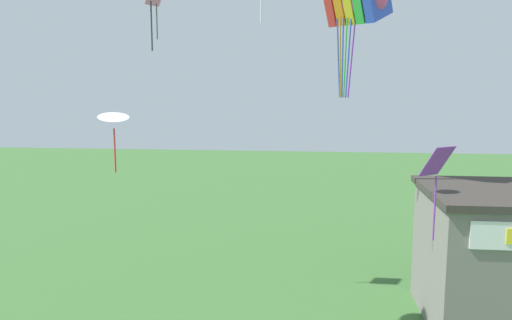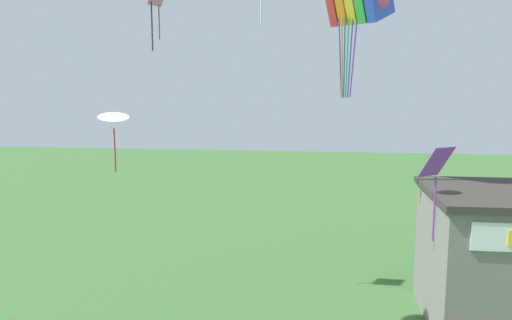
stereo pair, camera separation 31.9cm
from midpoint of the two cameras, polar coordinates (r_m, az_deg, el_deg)
name	(u,v)px [view 2 (the right image)]	position (r m, az deg, el deg)	size (l,w,h in m)	color
kite_rainbow_parafoil	(359,2)	(19.67, 12.18, 17.25)	(2.96, 2.85, 4.40)	#E54C8C
kite_white_delta	(114,117)	(15.69, -15.41, 4.71)	(1.25, 1.24, 1.88)	white
kite_purple_streamer	(436,172)	(14.93, 20.47, -1.34)	(0.99, 0.95, 2.74)	purple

